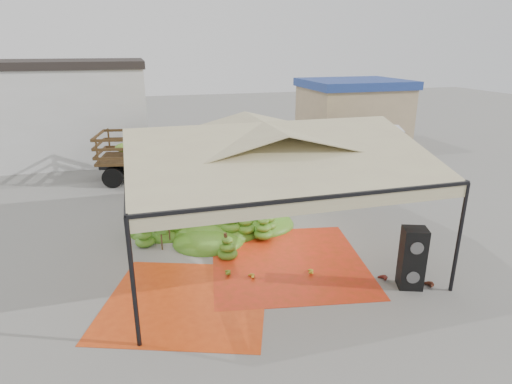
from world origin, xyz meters
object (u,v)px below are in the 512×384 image
object	(u,v)px
truck_left	(180,149)
truck_right	(346,142)
vendor	(255,172)
speaker_stack	(412,258)
banana_heap	(215,210)

from	to	relation	value
truck_left	truck_right	world-z (taller)	truck_left
vendor	truck_left	world-z (taller)	truck_left
vendor	truck_left	bearing A→B (deg)	-55.89
truck_right	truck_left	bearing A→B (deg)	-154.90
truck_left	truck_right	size ratio (longest dim) A/B	1.13
truck_right	speaker_stack	bearing A→B (deg)	-84.97
banana_heap	truck_left	size ratio (longest dim) A/B	0.84
vendor	truck_right	xyz separation A→B (m)	(5.85, 2.76, 0.42)
vendor	truck_left	distance (m)	4.02
truck_right	banana_heap	bearing A→B (deg)	-118.26
banana_heap	truck_left	distance (m)	6.34
banana_heap	truck_left	xyz separation A→B (m)	(-0.50, 6.26, 0.81)
speaker_stack	truck_left	distance (m)	12.52
banana_heap	vendor	bearing A→B (deg)	55.66
speaker_stack	banana_heap	bearing A→B (deg)	149.12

